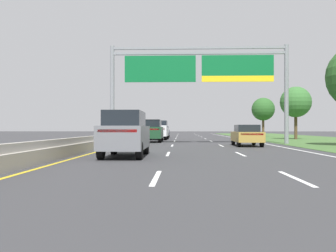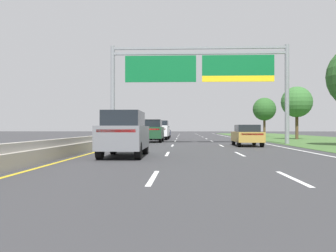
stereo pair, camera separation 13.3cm
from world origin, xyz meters
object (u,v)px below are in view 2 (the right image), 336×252
pickup_truck_white (160,130)px  car_navy_left_lane_sedan (164,132)px  roadside_tree_distant (264,109)px  car_grey_left_lane_suv (125,133)px  car_darkgreen_left_lane_suv (153,130)px  roadside_tree_far (297,102)px  car_gold_right_lane_sedan (247,135)px  overhead_sign_gantry (199,73)px

pickup_truck_white → car_navy_left_lane_sedan: size_ratio=1.24×
roadside_tree_distant → car_grey_left_lane_suv: bearing=-110.9°
car_darkgreen_left_lane_suv → roadside_tree_far: roadside_tree_far is taller
pickup_truck_white → car_navy_left_lane_sedan: bearing=1.2°
car_darkgreen_left_lane_suv → car_grey_left_lane_suv: 17.63m
roadside_tree_far → roadside_tree_distant: roadside_tree_far is taller
pickup_truck_white → car_navy_left_lane_sedan: (-0.02, 8.16, -0.26)m
car_grey_left_lane_suv → roadside_tree_distant: 43.01m
car_navy_left_lane_sedan → car_gold_right_lane_sedan: bearing=-162.1°
pickup_truck_white → roadside_tree_distant: 21.55m
overhead_sign_gantry → car_grey_left_lane_suv: size_ratio=3.19×
pickup_truck_white → car_darkgreen_left_lane_suv: size_ratio=1.16×
overhead_sign_gantry → car_navy_left_lane_sedan: 20.47m
car_navy_left_lane_sedan → car_gold_right_lane_sedan: same height
car_gold_right_lane_sedan → roadside_tree_distant: 30.91m
car_gold_right_lane_sedan → roadside_tree_far: (8.61, 16.13, 3.56)m
car_gold_right_lane_sedan → roadside_tree_distant: bearing=-14.2°
pickup_truck_white → roadside_tree_far: (16.01, 1.34, 3.30)m
overhead_sign_gantry → car_navy_left_lane_sedan: bearing=101.7°
car_gold_right_lane_sedan → car_grey_left_lane_suv: size_ratio=0.94×
car_gold_right_lane_sedan → roadside_tree_far: bearing=-27.5°
pickup_truck_white → overhead_sign_gantry: bearing=-159.3°
car_navy_left_lane_sedan → car_gold_right_lane_sedan: 24.12m
roadside_tree_far → car_grey_left_lane_suv: bearing=-121.2°
car_grey_left_lane_suv → roadside_tree_far: size_ratio=0.76×
pickup_truck_white → car_grey_left_lane_suv: size_ratio=1.15×
pickup_truck_white → car_grey_left_lane_suv: pickup_truck_white is taller
car_navy_left_lane_sedan → car_grey_left_lane_suv: size_ratio=0.93×
pickup_truck_white → roadside_tree_distant: size_ratio=0.90×
roadside_tree_far → car_gold_right_lane_sedan: bearing=-118.1°
roadside_tree_far → overhead_sign_gantry: bearing=-133.6°
car_darkgreen_left_lane_suv → roadside_tree_far: 18.78m
car_navy_left_lane_sedan → car_grey_left_lane_suv: 33.32m
overhead_sign_gantry → roadside_tree_distant: size_ratio=2.50×
overhead_sign_gantry → pickup_truck_white: overhead_sign_gantry is taller
car_navy_left_lane_sedan → car_gold_right_lane_sedan: (7.42, -22.95, 0.00)m
car_gold_right_lane_sedan → car_grey_left_lane_suv: bearing=144.8°
roadside_tree_distant → car_navy_left_lane_sedan: bearing=-156.1°
pickup_truck_white → car_grey_left_lane_suv: bearing=-179.1°
car_navy_left_lane_sedan → car_darkgreen_left_lane_suv: 15.69m
car_darkgreen_left_lane_suv → roadside_tree_far: (16.23, 8.88, 3.28)m
car_darkgreen_left_lane_suv → overhead_sign_gantry: bearing=-131.2°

